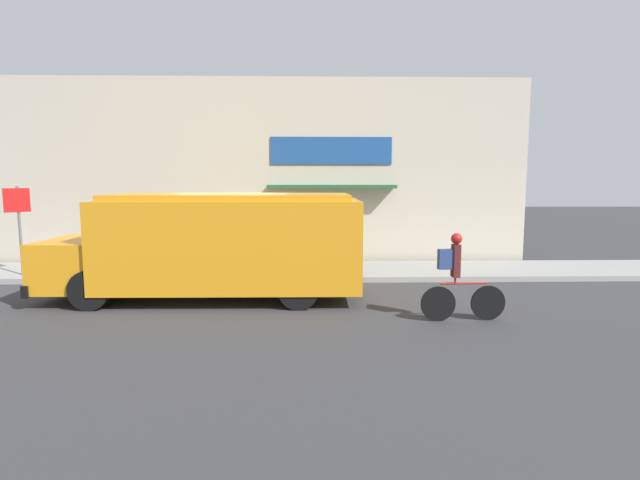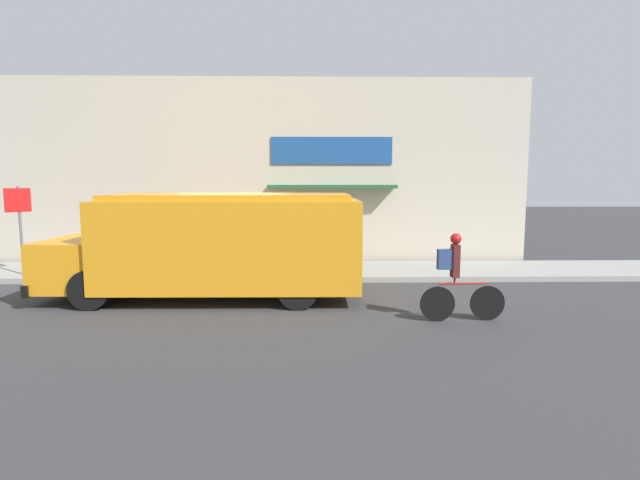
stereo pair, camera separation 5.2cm
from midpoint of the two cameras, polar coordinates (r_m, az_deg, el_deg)
ground_plane at (r=12.55m, az=-9.42°, el=-4.91°), size 70.00×70.00×0.00m
sidewalk at (r=13.75m, az=-8.69°, el=-3.56°), size 28.00×2.50×0.14m
storefront at (r=15.03m, az=-7.92°, el=7.63°), size 16.64×0.76×5.51m
school_bus at (r=10.91m, az=-11.60°, el=-0.41°), size 6.65×2.79×2.25m
cyclist at (r=9.33m, az=15.54°, el=-4.29°), size 1.56×0.21×1.60m
stop_sign_post at (r=14.66m, az=-31.04°, el=2.40°), size 0.45×0.45×2.25m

